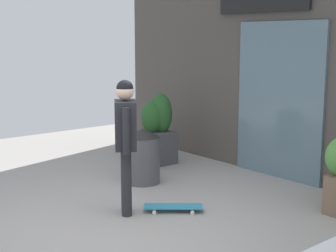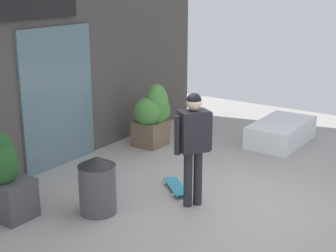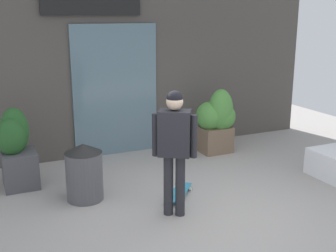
{
  "view_description": "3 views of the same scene",
  "coord_description": "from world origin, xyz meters",
  "px_view_note": "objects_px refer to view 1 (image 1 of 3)",
  "views": [
    {
      "loc": [
        4.69,
        -3.19,
        2.22
      ],
      "look_at": [
        -0.16,
        0.85,
        1.1
      ],
      "focal_mm": 53.28,
      "sensor_mm": 36.0,
      "label": 1
    },
    {
      "loc": [
        -6.22,
        -3.31,
        3.26
      ],
      "look_at": [
        -0.16,
        0.85,
        1.1
      ],
      "focal_mm": 54.04,
      "sensor_mm": 36.0,
      "label": 2
    },
    {
      "loc": [
        -2.64,
        -4.56,
        2.67
      ],
      "look_at": [
        -0.16,
        0.85,
        1.1
      ],
      "focal_mm": 46.12,
      "sensor_mm": 36.0,
      "label": 3
    }
  ],
  "objects_px": {
    "trash_bin": "(143,156)",
    "skateboarder": "(126,133)",
    "skateboard": "(173,207)",
    "planter_box_left": "(157,130)"
  },
  "relations": [
    {
      "from": "planter_box_left",
      "to": "trash_bin",
      "type": "relative_size",
      "value": 1.47
    },
    {
      "from": "skateboarder",
      "to": "planter_box_left",
      "type": "height_order",
      "value": "skateboarder"
    },
    {
      "from": "skateboard",
      "to": "trash_bin",
      "type": "xyz_separation_m",
      "value": [
        -1.3,
        0.48,
        0.37
      ]
    },
    {
      "from": "planter_box_left",
      "to": "trash_bin",
      "type": "bearing_deg",
      "value": -48.47
    },
    {
      "from": "trash_bin",
      "to": "skateboarder",
      "type": "bearing_deg",
      "value": -45.47
    },
    {
      "from": "planter_box_left",
      "to": "trash_bin",
      "type": "height_order",
      "value": "planter_box_left"
    },
    {
      "from": "skateboard",
      "to": "trash_bin",
      "type": "bearing_deg",
      "value": 109.7
    },
    {
      "from": "skateboard",
      "to": "trash_bin",
      "type": "relative_size",
      "value": 0.84
    },
    {
      "from": "trash_bin",
      "to": "planter_box_left",
      "type": "bearing_deg",
      "value": 131.53
    },
    {
      "from": "skateboarder",
      "to": "skateboard",
      "type": "xyz_separation_m",
      "value": [
        0.32,
        0.51,
        -0.99
      ]
    }
  ]
}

